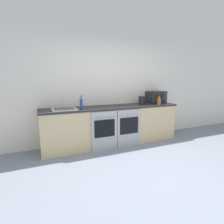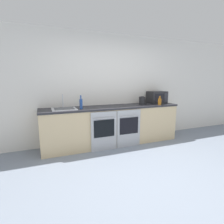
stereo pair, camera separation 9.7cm
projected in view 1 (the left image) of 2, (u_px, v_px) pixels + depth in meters
ground_plane at (156, 179)px, 2.70m from camera, size 16.00×16.00×0.00m
wall_back at (107, 89)px, 4.30m from camera, size 10.00×0.06×2.60m
counter_back at (113, 125)px, 4.15m from camera, size 3.25×0.64×0.91m
oven_left at (105, 131)px, 3.73m from camera, size 0.57×0.06×0.85m
oven_right at (129, 128)px, 3.96m from camera, size 0.57×0.06×0.85m
microwave at (156, 97)px, 4.62m from camera, size 0.45×0.35×0.31m
bottle_amber at (159, 101)px, 4.27m from camera, size 0.08×0.08×0.22m
bottle_blue at (81, 104)px, 3.63m from camera, size 0.06×0.06×0.29m
kettle at (142, 100)px, 4.39m from camera, size 0.16×0.16×0.20m
sink at (64, 109)px, 3.61m from camera, size 0.50×0.44×0.30m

